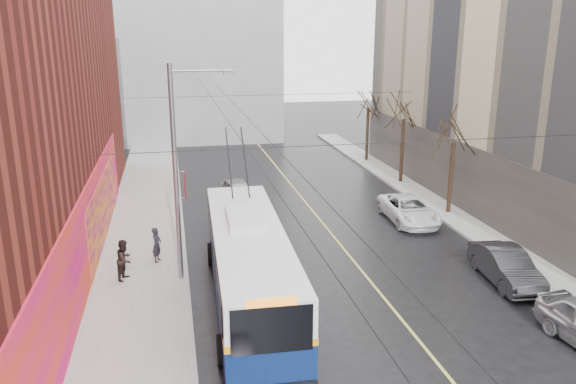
# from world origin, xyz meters

# --- Properties ---
(sidewalk_left) EXTENTS (4.00, 60.00, 0.15)m
(sidewalk_left) POSITION_xyz_m (-8.00, 12.00, 0.07)
(sidewalk_left) COLOR gray
(sidewalk_left) RESTS_ON ground
(sidewalk_right) EXTENTS (2.00, 60.00, 0.15)m
(sidewalk_right) POSITION_xyz_m (9.00, 12.00, 0.07)
(sidewalk_right) COLOR gray
(sidewalk_right) RESTS_ON ground
(lane_line) EXTENTS (0.12, 50.00, 0.01)m
(lane_line) POSITION_xyz_m (1.50, 14.00, 0.00)
(lane_line) COLOR #BFB74C
(lane_line) RESTS_ON ground
(building_far) EXTENTS (20.50, 12.10, 18.00)m
(building_far) POSITION_xyz_m (-6.00, 44.99, 9.02)
(building_far) COLOR gray
(building_far) RESTS_ON ground
(streetlight_pole) EXTENTS (2.65, 0.60, 9.00)m
(streetlight_pole) POSITION_xyz_m (-6.14, 10.00, 4.85)
(streetlight_pole) COLOR slate
(streetlight_pole) RESTS_ON ground
(catenary_wires) EXTENTS (18.00, 60.00, 0.22)m
(catenary_wires) POSITION_xyz_m (-2.54, 14.77, 6.25)
(catenary_wires) COLOR black
(tree_near) EXTENTS (3.20, 3.20, 6.40)m
(tree_near) POSITION_xyz_m (9.00, 16.00, 4.98)
(tree_near) COLOR black
(tree_near) RESTS_ON ground
(tree_mid) EXTENTS (3.20, 3.20, 6.68)m
(tree_mid) POSITION_xyz_m (9.00, 23.00, 5.25)
(tree_mid) COLOR black
(tree_mid) RESTS_ON ground
(tree_far) EXTENTS (3.20, 3.20, 6.57)m
(tree_far) POSITION_xyz_m (9.00, 30.00, 5.14)
(tree_far) COLOR black
(tree_far) RESTS_ON ground
(pigeons_flying) EXTENTS (3.19, 3.98, 2.10)m
(pigeons_flying) POSITION_xyz_m (-2.52, 9.52, 6.66)
(pigeons_flying) COLOR slate
(trolleybus) EXTENTS (3.24, 12.50, 5.87)m
(trolleybus) POSITION_xyz_m (-3.75, 7.45, 1.63)
(trolleybus) COLOR #0A1C4E
(trolleybus) RESTS_ON ground
(parked_car_b) EXTENTS (1.97, 4.53, 1.45)m
(parked_car_b) POSITION_xyz_m (7.00, 7.10, 0.72)
(parked_car_b) COLOR #2A2A2C
(parked_car_b) RESTS_ON ground
(parked_car_c) EXTENTS (2.44, 5.00, 1.37)m
(parked_car_c) POSITION_xyz_m (6.22, 15.29, 0.68)
(parked_car_c) COLOR white
(parked_car_c) RESTS_ON ground
(following_car) EXTENTS (2.19, 4.38, 1.43)m
(following_car) POSITION_xyz_m (-2.61, 20.67, 0.72)
(following_car) COLOR #A7A7AB
(following_car) RESTS_ON ground
(pedestrian_a) EXTENTS (0.56, 0.68, 1.60)m
(pedestrian_a) POSITION_xyz_m (-7.30, 12.01, 0.95)
(pedestrian_a) COLOR black
(pedestrian_a) RESTS_ON sidewalk_left
(pedestrian_b) EXTENTS (0.94, 1.04, 1.74)m
(pedestrian_b) POSITION_xyz_m (-8.58, 10.36, 1.02)
(pedestrian_b) COLOR black
(pedestrian_b) RESTS_ON sidewalk_left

